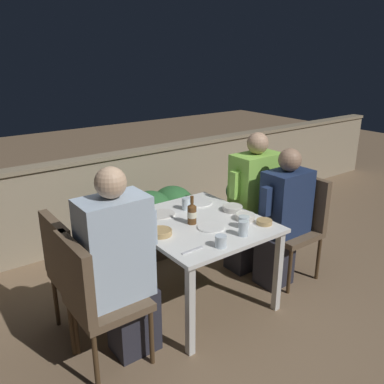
# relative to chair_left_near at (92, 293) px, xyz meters

# --- Properties ---
(ground_plane) EXTENTS (16.00, 16.00, 0.00)m
(ground_plane) POSITION_rel_chair_left_near_xyz_m (0.96, 0.20, -0.55)
(ground_plane) COLOR #7A6047
(parapet_wall) EXTENTS (9.00, 0.18, 0.93)m
(parapet_wall) POSITION_rel_chair_left_near_xyz_m (0.96, 1.70, -0.08)
(parapet_wall) COLOR gray
(parapet_wall) RESTS_ON ground_plane
(dining_table) EXTENTS (0.94, 1.03, 0.70)m
(dining_table) POSITION_rel_chair_left_near_xyz_m (0.96, 0.20, 0.07)
(dining_table) COLOR white
(dining_table) RESTS_ON ground_plane
(planter_hedge) EXTENTS (0.94, 0.47, 0.66)m
(planter_hedge) POSITION_rel_chair_left_near_xyz_m (1.09, 1.11, -0.18)
(planter_hedge) COLOR brown
(planter_hedge) RESTS_ON ground_plane
(chair_left_near) EXTENTS (0.45, 0.44, 0.92)m
(chair_left_near) POSITION_rel_chair_left_near_xyz_m (0.00, 0.00, 0.00)
(chair_left_near) COLOR brown
(chair_left_near) RESTS_ON ground_plane
(person_blue_shirt) EXTENTS (0.50, 0.26, 1.32)m
(person_blue_shirt) POSITION_rel_chair_left_near_xyz_m (0.20, 0.00, 0.11)
(person_blue_shirt) COLOR #282833
(person_blue_shirt) RESTS_ON ground_plane
(chair_left_far) EXTENTS (0.45, 0.44, 0.92)m
(chair_left_far) POSITION_rel_chair_left_near_xyz_m (0.02, 0.38, 0.00)
(chair_left_far) COLOR brown
(chair_left_far) RESTS_ON ground_plane
(chair_right_near) EXTENTS (0.45, 0.44, 0.92)m
(chair_right_near) POSITION_rel_chair_left_near_xyz_m (1.93, 0.01, 0.00)
(chair_right_near) COLOR brown
(chair_right_near) RESTS_ON ground_plane
(person_navy_jumper) EXTENTS (0.48, 0.26, 1.20)m
(person_navy_jumper) POSITION_rel_chair_left_near_xyz_m (1.73, 0.01, 0.05)
(person_navy_jumper) COLOR #282833
(person_navy_jumper) RESTS_ON ground_plane
(chair_right_far) EXTENTS (0.45, 0.44, 0.92)m
(chair_right_far) POSITION_rel_chair_left_near_xyz_m (1.92, 0.37, 0.00)
(chair_right_far) COLOR brown
(chair_right_far) RESTS_ON ground_plane
(person_green_blouse) EXTENTS (0.51, 0.26, 1.28)m
(person_green_blouse) POSITION_rel_chair_left_near_xyz_m (1.71, 0.37, 0.09)
(person_green_blouse) COLOR #282833
(person_green_blouse) RESTS_ON ground_plane
(beer_bottle) EXTENTS (0.07, 0.07, 0.22)m
(beer_bottle) POSITION_rel_chair_left_near_xyz_m (0.91, 0.19, 0.24)
(beer_bottle) COLOR brown
(beer_bottle) RESTS_ON dining_table
(plate_0) EXTENTS (0.20, 0.20, 0.01)m
(plate_0) POSITION_rel_chair_left_near_xyz_m (0.97, 0.05, 0.16)
(plate_0) COLOR white
(plate_0) RESTS_ON dining_table
(plate_1) EXTENTS (0.21, 0.21, 0.01)m
(plate_1) POSITION_rel_chair_left_near_xyz_m (0.82, 0.48, 0.16)
(plate_1) COLOR silver
(plate_1) RESTS_ON dining_table
(plate_2) EXTENTS (0.24, 0.24, 0.01)m
(plate_2) POSITION_rel_chair_left_near_xyz_m (1.21, 0.52, 0.16)
(plate_2) COLOR white
(plate_2) RESTS_ON dining_table
(bowl_0) EXTENTS (0.16, 0.16, 0.04)m
(bowl_0) POSITION_rel_chair_left_near_xyz_m (0.61, 0.17, 0.17)
(bowl_0) COLOR tan
(bowl_0) RESTS_ON dining_table
(bowl_1) EXTENTS (0.15, 0.15, 0.04)m
(bowl_1) POSITION_rel_chair_left_near_xyz_m (1.29, 0.02, 0.18)
(bowl_1) COLOR silver
(bowl_1) RESTS_ON dining_table
(bowl_2) EXTENTS (0.12, 0.12, 0.03)m
(bowl_2) POSITION_rel_chair_left_near_xyz_m (1.34, -0.14, 0.17)
(bowl_2) COLOR tan
(bowl_2) RESTS_ON dining_table
(bowl_3) EXTENTS (0.16, 0.16, 0.04)m
(bowl_3) POSITION_rel_chair_left_near_xyz_m (1.33, 0.21, 0.18)
(bowl_3) COLOR beige
(bowl_3) RESTS_ON dining_table
(glass_cup_0) EXTENTS (0.07, 0.07, 0.12)m
(glass_cup_0) POSITION_rel_chair_left_near_xyz_m (0.71, 0.66, 0.21)
(glass_cup_0) COLOR silver
(glass_cup_0) RESTS_ON dining_table
(glass_cup_1) EXTENTS (0.08, 0.08, 0.09)m
(glass_cup_1) POSITION_rel_chair_left_near_xyz_m (1.17, -0.09, 0.20)
(glass_cup_1) COLOR silver
(glass_cup_1) RESTS_ON dining_table
(glass_cup_2) EXTENTS (0.08, 0.08, 0.10)m
(glass_cup_2) POSITION_rel_chair_left_near_xyz_m (1.04, 0.46, 0.20)
(glass_cup_2) COLOR silver
(glass_cup_2) RESTS_ON dining_table
(glass_cup_3) EXTENTS (0.07, 0.07, 0.11)m
(glass_cup_3) POSITION_rel_chair_left_near_xyz_m (1.07, -0.19, 0.21)
(glass_cup_3) COLOR silver
(glass_cup_3) RESTS_ON dining_table
(glass_cup_4) EXTENTS (0.08, 0.08, 0.08)m
(glass_cup_4) POSITION_rel_chair_left_near_xyz_m (0.83, -0.23, 0.19)
(glass_cup_4) COLOR silver
(glass_cup_4) RESTS_ON dining_table
(fork_0) EXTENTS (0.17, 0.02, 0.01)m
(fork_0) POSITION_rel_chair_left_near_xyz_m (0.64, -0.16, 0.16)
(fork_0) COLOR silver
(fork_0) RESTS_ON dining_table
(potted_plant) EXTENTS (0.30, 0.30, 0.69)m
(potted_plant) POSITION_rel_chair_left_near_xyz_m (2.01, 0.84, -0.13)
(potted_plant) COLOR #9E5638
(potted_plant) RESTS_ON ground_plane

